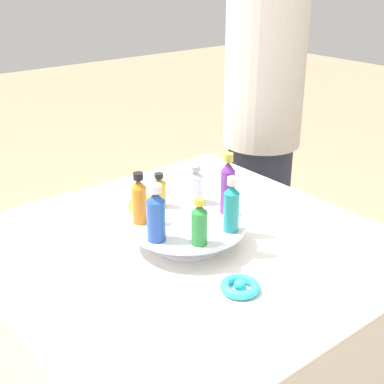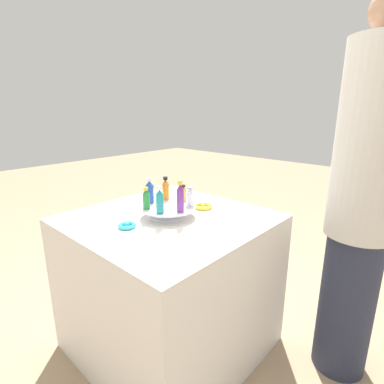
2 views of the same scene
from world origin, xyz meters
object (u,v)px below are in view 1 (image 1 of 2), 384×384
(bottle_green, at_px, (199,223))
(bottle_teal, at_px, (232,207))
(bottle_purple, at_px, (228,186))
(bottle_clear, at_px, (196,186))
(person_figure, at_px, (263,106))
(bottle_gold, at_px, (158,192))
(ribbon_bow_teal, at_px, (240,286))
(ribbon_bow_gold, at_px, (147,205))
(bottle_orange, at_px, (139,200))
(display_stand, at_px, (187,229))
(bottle_blue, at_px, (156,215))

(bottle_green, bearing_deg, bottle_teal, -88.39)
(bottle_purple, height_order, bottle_clear, bottle_purple)
(bottle_teal, height_order, person_figure, person_figure)
(bottle_gold, xyz_separation_m, ribbon_bow_teal, (-0.33, 0.03, -0.09))
(bottle_clear, xyz_separation_m, ribbon_bow_gold, (0.15, 0.05, -0.09))
(bottle_orange, relative_size, bottle_teal, 0.96)
(ribbon_bow_gold, bearing_deg, bottle_green, 165.70)
(display_stand, distance_m, bottle_clear, 0.13)
(bottle_orange, bearing_deg, display_stand, -126.96)
(bottle_purple, xyz_separation_m, bottle_clear, (0.09, 0.02, -0.02))
(bottle_green, height_order, ribbon_bow_gold, bottle_green)
(bottle_blue, bearing_deg, bottle_teal, -114.10)
(bottle_purple, distance_m, bottle_teal, 0.09)
(display_stand, bearing_deg, bottle_green, 155.90)
(person_figure, bearing_deg, bottle_teal, 6.89)
(display_stand, height_order, bottle_teal, bottle_teal)
(bottle_green, distance_m, person_figure, 0.97)
(bottle_purple, distance_m, bottle_blue, 0.21)
(bottle_purple, bearing_deg, ribbon_bow_teal, 144.31)
(bottle_purple, relative_size, bottle_green, 1.42)
(display_stand, distance_m, person_figure, 0.88)
(person_figure, bearing_deg, bottle_purple, 5.37)
(bottle_orange, relative_size, ribbon_bow_teal, 1.50)
(bottle_teal, bearing_deg, display_stand, 27.32)
(bottle_clear, bearing_deg, bottle_blue, 117.32)
(bottle_blue, bearing_deg, ribbon_bow_gold, -29.82)
(display_stand, bearing_deg, bottle_blue, 104.47)
(display_stand, xyz_separation_m, bottle_gold, (0.11, 0.00, 0.06))
(bottle_green, bearing_deg, person_figure, -53.56)
(display_stand, distance_m, bottle_gold, 0.12)
(ribbon_bow_gold, bearing_deg, ribbon_bow_teal, 170.42)
(ribbon_bow_teal, relative_size, person_figure, 0.05)
(ribbon_bow_teal, height_order, person_figure, person_figure)
(bottle_purple, height_order, bottle_green, bottle_purple)
(bottle_purple, relative_size, bottle_gold, 1.74)
(bottle_gold, relative_size, person_figure, 0.05)
(bottle_orange, xyz_separation_m, ribbon_bow_teal, (-0.28, -0.05, -0.10))
(bottle_blue, bearing_deg, bottle_green, -139.82)
(bottle_gold, relative_size, bottle_orange, 0.70)
(bottle_gold, bearing_deg, display_stand, -178.39)
(ribbon_bow_teal, bearing_deg, bottle_purple, -35.69)
(bottle_clear, bearing_deg, display_stand, 130.18)
(bottle_purple, height_order, ribbon_bow_gold, bottle_purple)
(bottle_clear, xyz_separation_m, ribbon_bow_teal, (-0.29, 0.12, -0.09))
(bottle_purple, xyz_separation_m, person_figure, (0.50, -0.63, -0.01))
(display_stand, bearing_deg, bottle_gold, 1.61)
(bottle_teal, bearing_deg, bottle_purple, -36.96)
(bottle_green, bearing_deg, bottle_blue, 40.18)
(bottle_gold, distance_m, bottle_green, 0.21)
(display_stand, relative_size, bottle_blue, 2.12)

